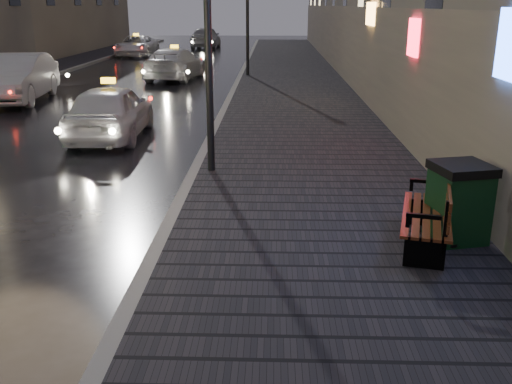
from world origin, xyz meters
TOP-DOWN VIEW (x-y plane):
  - sidewalk at (3.90, 21.00)m, footprint 4.60×58.00m
  - curb at (1.50, 21.00)m, footprint 0.20×58.00m
  - sidewalk_far at (-8.70, 21.00)m, footprint 2.40×58.00m
  - curb_far at (-7.40, 21.00)m, footprint 0.20×58.00m
  - bench at (5.22, 2.38)m, footprint 1.05×1.90m
  - trash_bin at (5.64, 2.61)m, footprint 0.87×0.87m
  - taxi_near at (-1.08, 9.44)m, footprint 1.79×4.15m
  - car_left_mid at (-5.97, 15.13)m, footprint 2.30×5.14m
  - taxi_mid at (-1.44, 21.50)m, footprint 2.55×5.04m
  - taxi_far at (-6.08, 33.86)m, footprint 2.28×4.78m
  - car_far at (-2.28, 40.86)m, footprint 2.06×4.87m

SIDE VIEW (x-z plane):
  - sidewalk at x=3.90m, z-range 0.00..0.15m
  - curb at x=1.50m, z-range 0.00..0.15m
  - sidewalk_far at x=-8.70m, z-range 0.00..0.15m
  - curb_far at x=-7.40m, z-range 0.00..0.15m
  - bench at x=5.22m, z-range 0.15..1.07m
  - taxi_far at x=-6.08m, z-range 0.00..1.32m
  - taxi_near at x=-1.08m, z-range 0.00..1.40m
  - taxi_mid at x=-1.44m, z-range 0.00..1.40m
  - trash_bin at x=5.64m, z-range 0.16..1.25m
  - car_left_mid at x=-5.97m, z-range 0.00..1.64m
  - car_far at x=-2.28m, z-range 0.00..1.64m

